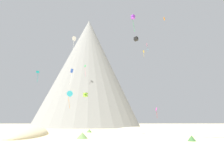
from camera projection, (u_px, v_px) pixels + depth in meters
ground_plane at (117, 140)px, 30.44m from camera, size 400.00×400.00×0.00m
dune_foreground_left at (25, 135)px, 42.00m from camera, size 14.75×29.08×3.97m
dune_foreground_right at (122, 132)px, 50.32m from camera, size 20.22×20.62×1.71m
dune_midground at (194, 134)px, 43.27m from camera, size 28.98×28.45×3.54m
dune_back_low at (140, 131)px, 58.08m from camera, size 22.51×22.35×2.39m
bush_far_right at (82, 135)px, 32.52m from camera, size 1.87×1.87×1.03m
bush_mid_center at (192, 138)px, 28.47m from camera, size 1.23×1.23×0.84m
bush_low_patch at (89, 131)px, 50.15m from camera, size 1.49×1.49×0.89m
bush_near_right at (132, 131)px, 48.02m from camera, size 3.36×3.36×0.79m
rock_massif at (85, 74)px, 105.82m from camera, size 59.11×59.11×58.82m
kite_lime_low at (85, 95)px, 65.68m from camera, size 1.65×1.65×1.34m
kite_magenta_low at (156, 109)px, 67.33m from camera, size 0.60×1.38×3.71m
kite_teal_mid at (38, 74)px, 62.50m from camera, size 0.97×0.71×3.82m
kite_rainbow_high at (147, 45)px, 82.93m from camera, size 0.86×2.19×3.70m
kite_violet_high at (133, 17)px, 55.76m from camera, size 1.26×1.27×5.18m
kite_white_high at (74, 39)px, 63.76m from camera, size 1.59×1.57×4.59m
kite_green_high at (85, 68)px, 86.14m from camera, size 0.70×0.68×5.33m
kite_black_high at (136, 39)px, 72.05m from camera, size 1.91×1.87×1.48m
kite_red_low at (101, 111)px, 86.05m from camera, size 1.30×1.30×3.67m
kite_orange_high at (165, 19)px, 73.37m from camera, size 0.80×1.46×1.44m
kite_gold_high at (144, 52)px, 86.16m from camera, size 0.56×0.76×3.41m
kite_blue_mid at (72, 73)px, 67.38m from camera, size 0.99×1.17×5.62m
kite_cyan_low at (70, 94)px, 52.89m from camera, size 1.62×0.50×4.82m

